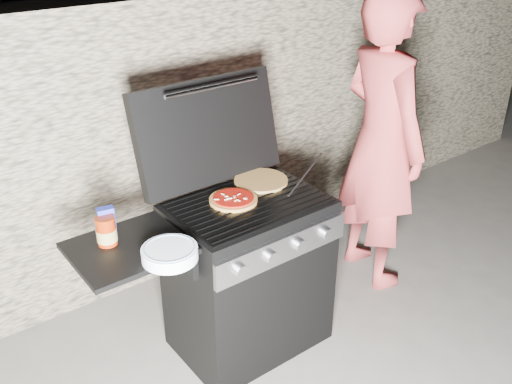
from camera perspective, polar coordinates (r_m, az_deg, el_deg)
ground at (r=3.43m, az=-0.69°, el=-14.46°), size 50.00×50.00×0.00m
stone_wall at (r=3.73m, az=-10.45°, el=5.01°), size 8.00×0.35×1.80m
gas_grill at (r=3.04m, az=-4.58°, el=-9.91°), size 1.34×0.79×0.91m
pizza_topped at (r=2.90m, az=-2.28°, el=-0.70°), size 0.32×0.32×0.03m
pizza_plain at (r=3.11m, az=0.50°, el=1.15°), size 0.38×0.38×0.02m
sauce_jar at (r=2.63m, az=-14.75°, el=-3.77°), size 0.09×0.09×0.14m
blue_carton at (r=2.66m, az=-14.69°, el=-3.05°), size 0.08×0.06×0.16m
plate_stack at (r=2.49m, az=-8.62°, el=-6.11°), size 0.32×0.32×0.06m
person at (r=3.61m, az=12.42°, el=4.88°), size 0.57×0.76×1.90m
tongs at (r=3.11m, az=5.00°, el=1.81°), size 0.40×0.19×0.09m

